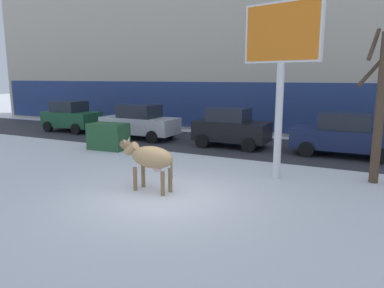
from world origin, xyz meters
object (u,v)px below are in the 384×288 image
(car_darkgreen_hatchback, at_px, (71,116))
(car_black_hatchback, at_px, (231,128))
(cow_tan, at_px, (150,158))
(bare_tree_right_lot, at_px, (381,100))
(dumpster, at_px, (109,136))
(billboard, at_px, (282,44))
(car_navy_sedan, at_px, (344,135))
(car_silver_sedan, at_px, (140,122))

(car_darkgreen_hatchback, xyz_separation_m, car_black_hatchback, (10.52, -0.34, 0.00))
(cow_tan, distance_m, bare_tree_right_lot, 7.24)
(dumpster, bearing_deg, billboard, -10.30)
(billboard, bearing_deg, dumpster, 169.70)
(car_black_hatchback, distance_m, car_navy_sedan, 4.99)
(car_navy_sedan, bearing_deg, car_silver_sedan, -178.97)
(cow_tan, xyz_separation_m, dumpster, (-5.17, 4.42, -0.39))
(car_silver_sedan, bearing_deg, car_navy_sedan, 1.03)
(cow_tan, height_order, car_darkgreen_hatchback, car_darkgreen_hatchback)
(billboard, xyz_separation_m, bare_tree_right_lot, (2.87, 0.98, -1.70))
(billboard, relative_size, bare_tree_right_lot, 1.04)
(car_black_hatchback, height_order, car_navy_sedan, car_black_hatchback)
(car_navy_sedan, height_order, bare_tree_right_lot, bare_tree_right_lot)
(car_darkgreen_hatchback, distance_m, dumpster, 6.60)
(billboard, distance_m, car_black_hatchback, 6.55)
(cow_tan, relative_size, bare_tree_right_lot, 0.36)
(car_navy_sedan, bearing_deg, bare_tree_right_lot, -72.43)
(billboard, distance_m, bare_tree_right_lot, 3.48)
(dumpster, bearing_deg, car_silver_sedan, 96.74)
(car_silver_sedan, relative_size, car_black_hatchback, 1.20)
(billboard, xyz_separation_m, car_silver_sedan, (-8.52, 4.52, -3.41))
(car_black_hatchback, bearing_deg, billboard, -54.03)
(car_darkgreen_hatchback, xyz_separation_m, car_silver_sedan, (5.29, -0.35, -0.02))
(car_darkgreen_hatchback, relative_size, dumpster, 2.07)
(bare_tree_right_lot, bearing_deg, car_black_hatchback, 149.99)
(bare_tree_right_lot, xyz_separation_m, dumpster, (-11.04, 0.51, -2.01))
(car_navy_sedan, bearing_deg, cow_tan, -121.53)
(car_navy_sedan, xyz_separation_m, dumpster, (-9.85, -3.22, -0.31))
(billboard, relative_size, car_darkgreen_hatchback, 1.58)
(billboard, xyz_separation_m, car_black_hatchback, (-3.30, 4.54, -3.39))
(car_darkgreen_hatchback, xyz_separation_m, car_navy_sedan, (15.51, -0.17, -0.02))
(billboard, xyz_separation_m, car_darkgreen_hatchback, (-13.81, 4.88, -3.39))
(car_silver_sedan, xyz_separation_m, car_black_hatchback, (5.23, 0.02, 0.02))
(car_black_hatchback, relative_size, car_navy_sedan, 0.83)
(dumpster, bearing_deg, cow_tan, -40.55)
(car_navy_sedan, bearing_deg, car_black_hatchback, -178.07)
(car_darkgreen_hatchback, height_order, car_black_hatchback, same)
(car_darkgreen_hatchback, distance_m, car_navy_sedan, 15.51)
(car_darkgreen_hatchback, distance_m, bare_tree_right_lot, 17.22)
(bare_tree_right_lot, bearing_deg, dumpster, 177.37)
(cow_tan, distance_m, car_darkgreen_hatchback, 13.34)
(car_silver_sedan, bearing_deg, cow_tan, -53.48)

